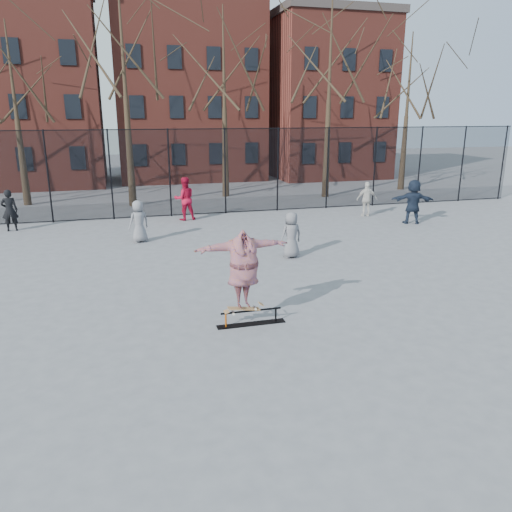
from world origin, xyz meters
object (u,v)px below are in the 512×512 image
object	(u,v)px
skateboard	(244,309)
bystander_white	(367,199)
bystander_red	(185,199)
skater	(244,269)
bystander_grey	(139,221)
bystander_extra	(291,235)
bystander_navy	(413,202)
skate_rail	(251,319)
bystander_black	(10,210)

from	to	relation	value
skateboard	bystander_white	size ratio (longest dim) A/B	0.50
bystander_red	skater	bearing A→B (deg)	82.77
bystander_grey	bystander_extra	xyz separation A→B (m)	(4.79, -3.45, -0.01)
bystander_grey	bystander_navy	bearing A→B (deg)	157.58
skater	bystander_navy	bearing A→B (deg)	35.75
skater	bystander_red	distance (m)	11.96
skateboard	bystander_extra	xyz separation A→B (m)	(2.85, 4.95, 0.38)
skater	bystander_white	xyz separation A→B (m)	(8.50, 10.53, -0.54)
skate_rail	bystander_black	world-z (taller)	bystander_black
bystander_black	bystander_red	world-z (taller)	bystander_red
skate_rail	bystander_black	xyz separation A→B (m)	(-7.10, 11.67, 0.71)
bystander_navy	bystander_red	bearing A→B (deg)	1.29
skater	bystander_grey	xyz separation A→B (m)	(-1.94, 8.41, -0.55)
skater	bystander_navy	size ratio (longest dim) A/B	1.14
bystander_black	skate_rail	bearing A→B (deg)	113.52
skater	bystander_grey	bearing A→B (deg)	97.15
skateboard	skater	bearing A→B (deg)	-90.00
skateboard	bystander_red	distance (m)	11.97
skate_rail	bystander_red	xyz separation A→B (m)	(0.06, 11.95, 0.82)
bystander_grey	bystander_black	bearing A→B (deg)	-56.61
bystander_extra	skater	bearing A→B (deg)	48.71
bystander_grey	bystander_white	bearing A→B (deg)	168.07
bystander_white	bystander_navy	size ratio (longest dim) A/B	0.84
bystander_grey	bystander_red	size ratio (longest dim) A/B	0.82
skater	bystander_white	size ratio (longest dim) A/B	1.36
bystander_white	bystander_black	bearing A→B (deg)	6.39
bystander_white	bystander_grey	bearing A→B (deg)	22.11
bystander_black	bystander_extra	bearing A→B (deg)	137.74
bystander_extra	skateboard	bearing A→B (deg)	48.71
bystander_grey	bystander_white	size ratio (longest dim) A/B	0.98
skater	bystander_grey	distance (m)	8.65
bystander_grey	bystander_white	distance (m)	10.66
bystander_extra	bystander_grey	bearing A→B (deg)	-47.12
bystander_red	bystander_black	bearing A→B (deg)	-3.85
skate_rail	bystander_grey	world-z (taller)	bystander_grey
skate_rail	bystander_white	distance (m)	13.45
bystander_black	bystander_white	xyz separation A→B (m)	(15.43, -1.14, -0.05)
skater	bystander_navy	xyz separation A→B (m)	(9.70, 8.61, -0.38)
bystander_grey	bystander_extra	distance (m)	5.91
skateboard	bystander_white	bearing A→B (deg)	51.09
skater	bystander_white	world-z (taller)	skater
skateboard	bystander_red	xyz separation A→B (m)	(0.23, 11.95, 0.56)
bystander_red	bystander_extra	xyz separation A→B (m)	(2.62, -7.00, -0.19)
skate_rail	skateboard	bearing A→B (deg)	-180.00
bystander_grey	bystander_navy	size ratio (longest dim) A/B	0.82
skateboard	bystander_white	world-z (taller)	bystander_white
skate_rail	skater	size ratio (longest dim) A/B	0.73
skateboard	bystander_black	xyz separation A→B (m)	(-6.93, 11.67, 0.45)
skater	skateboard	bearing A→B (deg)	84.16
skateboard	bystander_navy	world-z (taller)	bystander_navy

